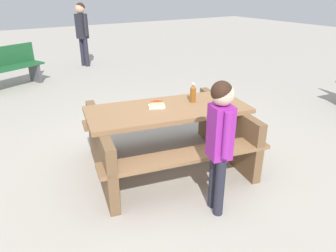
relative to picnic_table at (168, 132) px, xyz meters
name	(u,v)px	position (x,y,z in m)	size (l,w,h in m)	color
ground_plane	(168,165)	(0.00, 0.00, -0.44)	(30.00, 30.00, 0.00)	#ADA599
picnic_table	(168,132)	(0.00, 0.00, 0.00)	(2.05, 1.74, 0.75)	olive
soda_bottle	(193,93)	(-0.35, -0.01, 0.41)	(0.07, 0.07, 0.23)	brown
hotdog_tray	(157,105)	(0.11, -0.07, 0.34)	(0.21, 0.17, 0.08)	white
child_in_coat	(220,133)	(0.05, 0.94, 0.38)	(0.22, 0.31, 1.29)	#262633
park_bench_mid	(6,67)	(1.17, -4.52, 0.00)	(1.53, 0.97, 0.85)	#1E592D
bystander_adult	(82,26)	(-0.88, -5.63, 0.59)	(0.30, 0.38, 1.61)	#262633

